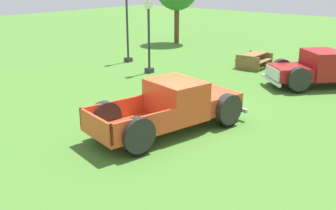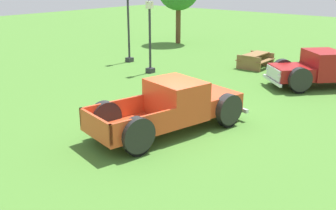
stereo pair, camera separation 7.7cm
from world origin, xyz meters
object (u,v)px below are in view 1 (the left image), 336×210
at_px(pickup_truck_foreground, 177,106).
at_px(lamp_post_far, 127,26).
at_px(lamp_post_near, 149,35).
at_px(picnic_table, 254,59).
at_px(pickup_truck_behind_left, 320,69).

relative_size(pickup_truck_foreground, lamp_post_far, 1.43).
height_order(lamp_post_near, picnic_table, lamp_post_near).
height_order(pickup_truck_behind_left, lamp_post_near, lamp_post_near).
distance_m(pickup_truck_foreground, lamp_post_far, 10.97).
bearing_deg(pickup_truck_foreground, lamp_post_far, 144.07).
bearing_deg(lamp_post_near, pickup_truck_foreground, -40.69).
height_order(pickup_truck_behind_left, lamp_post_far, lamp_post_far).
bearing_deg(lamp_post_near, pickup_truck_behind_left, 21.65).
bearing_deg(pickup_truck_behind_left, lamp_post_near, -158.35).
height_order(lamp_post_near, lamp_post_far, lamp_post_far).
distance_m(pickup_truck_behind_left, picnic_table, 4.42).
bearing_deg(pickup_truck_behind_left, lamp_post_far, -169.96).
distance_m(lamp_post_near, picnic_table, 6.00).
bearing_deg(picnic_table, pickup_truck_foreground, -75.76).
relative_size(pickup_truck_behind_left, picnic_table, 2.84).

